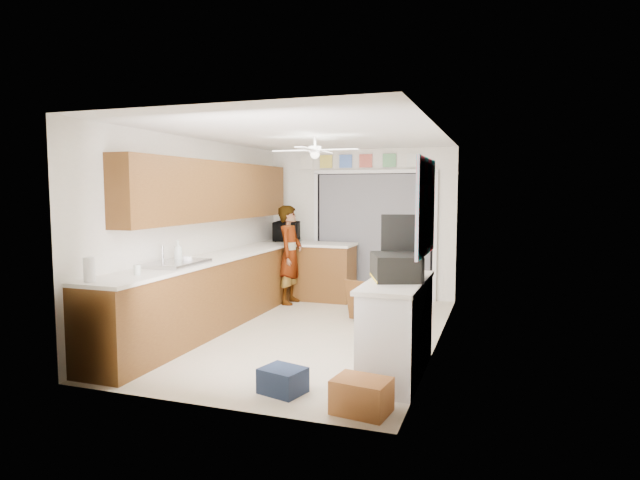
% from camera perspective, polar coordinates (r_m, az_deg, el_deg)
% --- Properties ---
extents(floor, '(5.00, 5.00, 0.00)m').
position_cam_1_polar(floor, '(6.95, -1.09, -9.78)').
color(floor, '#C1B69B').
rests_on(floor, ground).
extents(ceiling, '(5.00, 5.00, 0.00)m').
position_cam_1_polar(ceiling, '(6.74, -1.12, 11.20)').
color(ceiling, white).
rests_on(ceiling, ground).
extents(wall_back, '(3.20, 0.00, 3.20)m').
position_cam_1_polar(wall_back, '(9.11, 4.29, 1.79)').
color(wall_back, white).
rests_on(wall_back, ground).
extents(wall_front, '(3.20, 0.00, 3.20)m').
position_cam_1_polar(wall_front, '(4.48, -12.13, -1.99)').
color(wall_front, white).
rests_on(wall_front, ground).
extents(wall_left, '(0.00, 5.00, 5.00)m').
position_cam_1_polar(wall_left, '(7.43, -12.78, 0.87)').
color(wall_left, white).
rests_on(wall_left, ground).
extents(wall_right, '(0.00, 5.00, 5.00)m').
position_cam_1_polar(wall_right, '(6.36, 12.56, 0.14)').
color(wall_right, white).
rests_on(wall_right, ground).
extents(left_base_cabinets, '(0.60, 4.80, 0.90)m').
position_cam_1_polar(left_base_cabinets, '(7.38, -10.66, -5.39)').
color(left_base_cabinets, brown).
rests_on(left_base_cabinets, floor).
extents(left_countertop, '(0.62, 4.80, 0.04)m').
position_cam_1_polar(left_countertop, '(7.30, -10.66, -1.77)').
color(left_countertop, white).
rests_on(left_countertop, left_base_cabinets).
extents(upper_cabinets, '(0.32, 4.00, 0.80)m').
position_cam_1_polar(upper_cabinets, '(7.50, -11.02, 5.15)').
color(upper_cabinets, brown).
rests_on(upper_cabinets, wall_left).
extents(sink_basin, '(0.50, 0.76, 0.06)m').
position_cam_1_polar(sink_basin, '(6.46, -15.04, -2.47)').
color(sink_basin, silver).
rests_on(sink_basin, left_countertop).
extents(faucet, '(0.03, 0.03, 0.22)m').
position_cam_1_polar(faucet, '(6.55, -16.44, -1.56)').
color(faucet, silver).
rests_on(faucet, left_countertop).
extents(peninsula_base, '(1.00, 0.60, 0.90)m').
position_cam_1_polar(peninsula_base, '(8.86, 0.30, -3.50)').
color(peninsula_base, brown).
rests_on(peninsula_base, floor).
extents(peninsula_top, '(1.04, 0.64, 0.04)m').
position_cam_1_polar(peninsula_top, '(8.80, 0.30, -0.48)').
color(peninsula_top, white).
rests_on(peninsula_top, peninsula_base).
extents(back_opening_recess, '(2.00, 0.06, 2.10)m').
position_cam_1_polar(back_opening_recess, '(9.04, 5.76, 0.48)').
color(back_opening_recess, black).
rests_on(back_opening_recess, wall_back).
extents(curtain_panel, '(1.90, 0.03, 2.05)m').
position_cam_1_polar(curtain_panel, '(9.00, 5.71, 0.46)').
color(curtain_panel, slate).
rests_on(curtain_panel, wall_back).
extents(door_trim_left, '(0.06, 0.04, 2.10)m').
position_cam_1_polar(door_trim_left, '(9.29, -0.41, 0.64)').
color(door_trim_left, white).
rests_on(door_trim_left, wall_back).
extents(door_trim_right, '(0.06, 0.04, 2.10)m').
position_cam_1_polar(door_trim_right, '(8.83, 12.17, 0.27)').
color(door_trim_right, white).
rests_on(door_trim_right, wall_back).
extents(door_trim_head, '(2.10, 0.04, 0.06)m').
position_cam_1_polar(door_trim_head, '(8.98, 5.78, 7.28)').
color(door_trim_head, white).
rests_on(door_trim_head, wall_back).
extents(header_frame_0, '(0.22, 0.02, 0.22)m').
position_cam_1_polar(header_frame_0, '(9.25, 0.65, 8.36)').
color(header_frame_0, '#DCC949').
rests_on(header_frame_0, wall_back).
extents(header_frame_1, '(0.22, 0.02, 0.22)m').
position_cam_1_polar(header_frame_1, '(9.15, 2.75, 8.39)').
color(header_frame_1, '#5079D5').
rests_on(header_frame_1, wall_back).
extents(header_frame_2, '(0.22, 0.02, 0.22)m').
position_cam_1_polar(header_frame_2, '(9.05, 4.90, 8.41)').
color(header_frame_2, '#C45649').
rests_on(header_frame_2, wall_back).
extents(header_frame_3, '(0.22, 0.02, 0.22)m').
position_cam_1_polar(header_frame_3, '(8.97, 7.41, 8.42)').
color(header_frame_3, '#5DA36A').
rests_on(header_frame_3, wall_back).
extents(header_frame_4, '(0.22, 0.02, 0.22)m').
position_cam_1_polar(header_frame_4, '(8.89, 9.96, 8.40)').
color(header_frame_4, silver).
rests_on(header_frame_4, wall_back).
extents(route66_sign, '(0.22, 0.02, 0.26)m').
position_cam_1_polar(route66_sign, '(9.36, -1.41, 8.32)').
color(route66_sign, silver).
rests_on(route66_sign, wall_back).
extents(right_counter_base, '(0.50, 1.40, 0.90)m').
position_cam_1_polar(right_counter_base, '(5.36, 8.24, -9.43)').
color(right_counter_base, white).
rests_on(right_counter_base, floor).
extents(right_counter_top, '(0.54, 1.44, 0.04)m').
position_cam_1_polar(right_counter_top, '(5.27, 8.20, -4.47)').
color(right_counter_top, white).
rests_on(right_counter_top, right_counter_base).
extents(abstract_painting, '(0.03, 1.15, 0.95)m').
position_cam_1_polar(abstract_painting, '(5.35, 11.24, 3.50)').
color(abstract_painting, '#EF5872').
rests_on(abstract_painting, wall_right).
extents(ceiling_fan, '(1.14, 1.14, 0.24)m').
position_cam_1_polar(ceiling_fan, '(6.91, -0.54, 9.55)').
color(ceiling_fan, white).
rests_on(ceiling_fan, ceiling).
extents(microwave, '(0.52, 0.67, 0.33)m').
position_cam_1_polar(microwave, '(9.28, -3.52, 0.96)').
color(microwave, black).
rests_on(microwave, left_countertop).
extents(soap_bottle, '(0.12, 0.12, 0.27)m').
position_cam_1_polar(soap_bottle, '(6.67, -14.90, -1.18)').
color(soap_bottle, silver).
rests_on(soap_bottle, left_countertop).
extents(cup, '(0.12, 0.12, 0.09)m').
position_cam_1_polar(cup, '(6.52, -14.00, -2.10)').
color(cup, white).
rests_on(cup, left_countertop).
extents(jar_b, '(0.07, 0.07, 0.10)m').
position_cam_1_polar(jar_b, '(5.83, -18.93, -3.03)').
color(jar_b, silver).
rests_on(jar_b, left_countertop).
extents(paper_towel_roll, '(0.14, 0.14, 0.23)m').
position_cam_1_polar(paper_towel_roll, '(5.55, -23.40, -2.92)').
color(paper_towel_roll, white).
rests_on(paper_towel_roll, left_countertop).
extents(suitcase, '(0.62, 0.70, 0.25)m').
position_cam_1_polar(suitcase, '(5.28, 8.08, -2.84)').
color(suitcase, black).
rests_on(suitcase, right_counter_top).
extents(suitcase_rim, '(0.61, 0.70, 0.02)m').
position_cam_1_polar(suitcase_rim, '(5.30, 8.07, -4.02)').
color(suitcase_rim, yellow).
rests_on(suitcase_rim, suitcase).
extents(suitcase_lid, '(0.40, 0.17, 0.50)m').
position_cam_1_polar(suitcase_lid, '(5.54, 8.68, 0.13)').
color(suitcase_lid, black).
rests_on(suitcase_lid, suitcase).
extents(cardboard_box, '(0.49, 0.40, 0.28)m').
position_cam_1_polar(cardboard_box, '(4.55, 4.46, -16.23)').
color(cardboard_box, '#C2713D').
rests_on(cardboard_box, floor).
extents(navy_crate, '(0.44, 0.40, 0.23)m').
position_cam_1_polar(navy_crate, '(4.96, -3.99, -14.71)').
color(navy_crate, '#162037').
rests_on(navy_crate, floor).
extents(cabinet_door_panel, '(0.42, 0.28, 0.58)m').
position_cam_1_polar(cabinet_door_panel, '(7.44, 4.15, -6.47)').
color(cabinet_door_panel, brown).
rests_on(cabinet_door_panel, floor).
extents(man, '(0.39, 0.58, 1.57)m').
position_cam_1_polar(man, '(8.54, -3.21, -1.57)').
color(man, white).
rests_on(man, floor).
extents(dog, '(0.43, 0.62, 0.44)m').
position_cam_1_polar(dog, '(7.58, 4.23, -6.78)').
color(dog, black).
rests_on(dog, floor).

